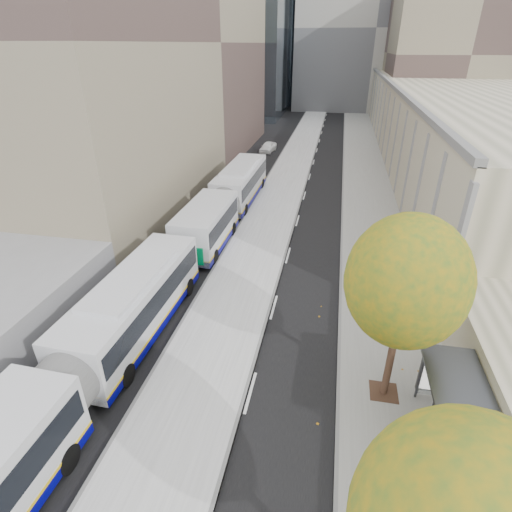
% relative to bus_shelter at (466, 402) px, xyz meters
% --- Properties ---
extents(bus_platform, '(4.25, 150.00, 0.15)m').
position_rel_bus_shelter_xyz_m(bus_platform, '(-9.56, 24.04, -2.11)').
color(bus_platform, '#B0B0B0').
rests_on(bus_platform, ground).
extents(sidewalk, '(4.75, 150.00, 0.08)m').
position_rel_bus_shelter_xyz_m(sidewalk, '(-1.56, 24.04, -2.15)').
color(sidewalk, gray).
rests_on(sidewalk, ground).
extents(building_tan, '(18.00, 92.00, 8.00)m').
position_rel_bus_shelter_xyz_m(building_tan, '(9.81, 53.04, 1.81)').
color(building_tan, '#9B967B').
rests_on(building_tan, ground).
extents(building_midrise, '(24.00, 46.00, 25.00)m').
position_rel_bus_shelter_xyz_m(building_midrise, '(-28.19, 30.04, 10.31)').
color(building_midrise, gray).
rests_on(building_midrise, ground).
extents(building_far_block, '(30.00, 18.00, 30.00)m').
position_rel_bus_shelter_xyz_m(building_far_block, '(0.31, 85.04, 12.81)').
color(building_far_block, '#9B988F').
rests_on(building_far_block, ground).
extents(bus_shelter, '(1.90, 4.40, 2.53)m').
position_rel_bus_shelter_xyz_m(bus_shelter, '(0.00, 0.00, 0.00)').
color(bus_shelter, '#383A3F').
rests_on(bus_shelter, sidewalk).
extents(tree_c, '(4.20, 4.20, 7.28)m').
position_rel_bus_shelter_xyz_m(tree_c, '(-2.09, 2.04, 3.06)').
color(tree_c, '#322017').
rests_on(tree_c, sidewalk).
extents(bus_near, '(3.04, 17.61, 2.93)m').
position_rel_bus_shelter_xyz_m(bus_near, '(-13.56, -0.06, -0.59)').
color(bus_near, silver).
rests_on(bus_near, ground).
extents(bus_far, '(2.89, 17.96, 2.99)m').
position_rel_bus_shelter_xyz_m(bus_far, '(-12.86, 18.67, -0.56)').
color(bus_far, silver).
rests_on(bus_far, ground).
extents(distant_car, '(2.02, 3.88, 1.26)m').
position_rel_bus_shelter_xyz_m(distant_car, '(-13.49, 41.00, -1.56)').
color(distant_car, white).
rests_on(distant_car, ground).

